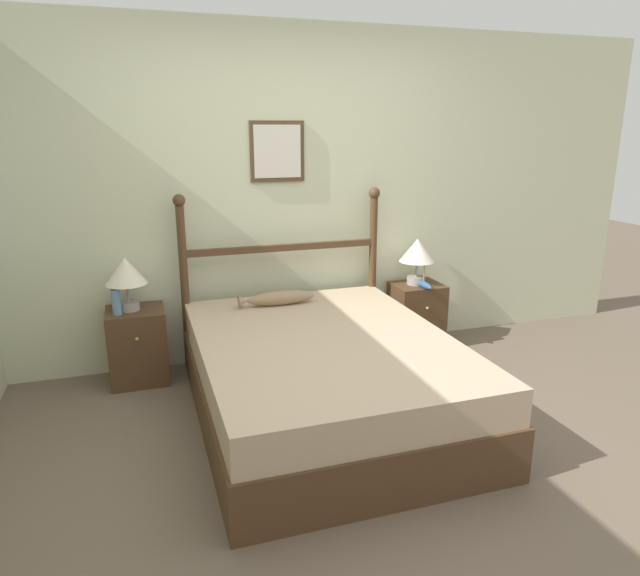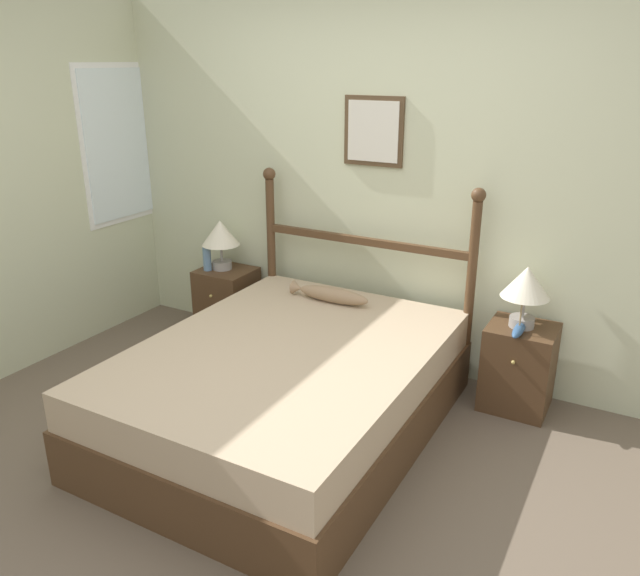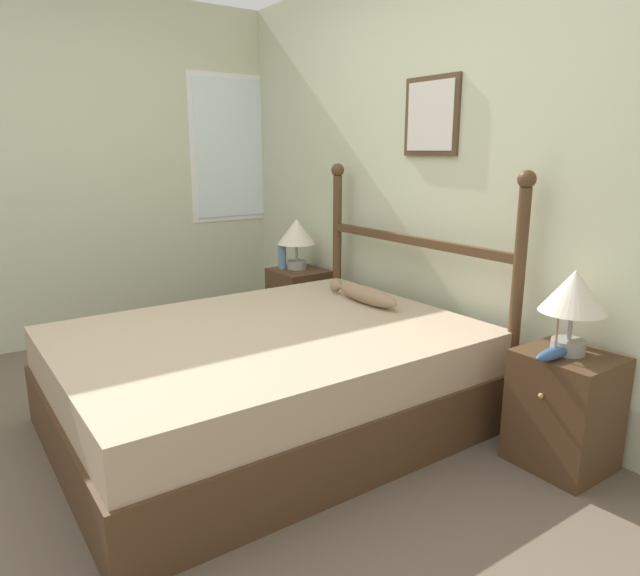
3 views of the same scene
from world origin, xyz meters
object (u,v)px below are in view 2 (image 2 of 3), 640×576
bed (287,389)px  table_lamp_left (220,235)px  nightstand_right (518,367)px  model_boat (519,329)px  bottle (207,258)px  fish_pillow (330,294)px  table_lamp_right (526,285)px  nightstand_left (227,303)px

bed → table_lamp_left: 1.58m
nightstand_right → table_lamp_left: size_ratio=1.43×
table_lamp_left → model_boat: 2.29m
bottle → fish_pillow: size_ratio=0.38×
model_boat → nightstand_right: bearing=88.3°
table_lamp_left → table_lamp_right: size_ratio=1.00×
bed → table_lamp_left: size_ratio=5.45×
nightstand_left → nightstand_right: (2.24, 0.00, 0.00)m
nightstand_right → table_lamp_left: (-2.27, 0.01, 0.54)m
bottle → table_lamp_left: bearing=47.0°
nightstand_left → table_lamp_left: table_lamp_left is taller
table_lamp_left → fish_pillow: size_ratio=0.67×
bed → nightstand_right: 1.45m
table_lamp_right → nightstand_right: bearing=11.5°
bottle → model_boat: size_ratio=0.85×
nightstand_left → fish_pillow: bearing=-10.1°
nightstand_left → fish_pillow: size_ratio=0.96×
table_lamp_left → model_boat: size_ratio=1.48×
nightstand_right → model_boat: (-0.00, -0.12, 0.30)m
nightstand_right → model_boat: model_boat is taller
nightstand_right → bottle: (-2.35, -0.08, 0.37)m
nightstand_right → bed: bearing=-140.6°
bed → fish_pillow: fish_pillow is taller
nightstand_left → table_lamp_left: bearing=170.4°
nightstand_right → table_lamp_left: 2.34m
bed → nightstand_right: nightstand_right is taller
bed → bottle: bearing=145.6°
table_lamp_right → bed: bearing=-140.4°
model_boat → nightstand_left: bearing=177.0°
bottle → model_boat: (2.35, -0.04, -0.07)m
bed → nightstand_right: size_ratio=3.82×
table_lamp_right → model_boat: 0.26m
table_lamp_left → table_lamp_right: 2.26m
table_lamp_left → bed: bearing=-38.7°
table_lamp_right → fish_pillow: size_ratio=0.67×
nightstand_right → model_boat: size_ratio=2.11×
table_lamp_right → bottle: size_ratio=1.75×
nightstand_right → bottle: bearing=-178.2°
nightstand_left → table_lamp_right: table_lamp_right is taller
fish_pillow → nightstand_left: bearing=169.9°
table_lamp_right → bottle: (-2.34, -0.07, -0.17)m
nightstand_left → bottle: bearing=-146.1°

